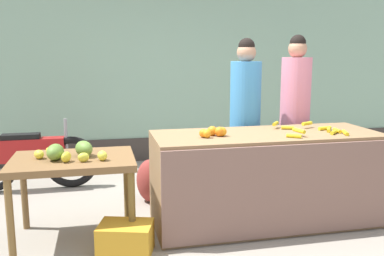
{
  "coord_description": "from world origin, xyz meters",
  "views": [
    {
      "loc": [
        -1.06,
        -3.73,
        1.66
      ],
      "look_at": [
        -0.2,
        0.15,
        0.95
      ],
      "focal_mm": 39.3,
      "sensor_mm": 36.0,
      "label": 1
    }
  ],
  "objects_px": {
    "vendor_woman_blue_shirt": "(245,121)",
    "vendor_woman_pink_shirt": "(295,116)",
    "produce_crate": "(126,239)",
    "parked_motorcycle": "(31,158)",
    "produce_sack": "(151,181)"
  },
  "relations": [
    {
      "from": "vendor_woman_pink_shirt",
      "to": "produce_crate",
      "type": "xyz_separation_m",
      "value": [
        -2.03,
        -1.08,
        -0.81
      ]
    },
    {
      "from": "vendor_woman_pink_shirt",
      "to": "produce_crate",
      "type": "distance_m",
      "value": 2.44
    },
    {
      "from": "vendor_woman_pink_shirt",
      "to": "produce_sack",
      "type": "xyz_separation_m",
      "value": [
        -1.66,
        0.13,
        -0.7
      ]
    },
    {
      "from": "produce_sack",
      "to": "vendor_woman_pink_shirt",
      "type": "bearing_deg",
      "value": -4.35
    },
    {
      "from": "vendor_woman_blue_shirt",
      "to": "vendor_woman_pink_shirt",
      "type": "xyz_separation_m",
      "value": [
        0.62,
        0.04,
        0.02
      ]
    },
    {
      "from": "parked_motorcycle",
      "to": "produce_crate",
      "type": "relative_size",
      "value": 3.64
    },
    {
      "from": "produce_sack",
      "to": "parked_motorcycle",
      "type": "bearing_deg",
      "value": 151.93
    },
    {
      "from": "vendor_woman_blue_shirt",
      "to": "parked_motorcycle",
      "type": "bearing_deg",
      "value": 159.67
    },
    {
      "from": "parked_motorcycle",
      "to": "produce_sack",
      "type": "relative_size",
      "value": 3.27
    },
    {
      "from": "produce_crate",
      "to": "vendor_woman_pink_shirt",
      "type": "bearing_deg",
      "value": 28.17
    },
    {
      "from": "parked_motorcycle",
      "to": "produce_sack",
      "type": "xyz_separation_m",
      "value": [
        1.38,
        -0.74,
        -0.16
      ]
    },
    {
      "from": "vendor_woman_blue_shirt",
      "to": "produce_crate",
      "type": "height_order",
      "value": "vendor_woman_blue_shirt"
    },
    {
      "from": "vendor_woman_blue_shirt",
      "to": "vendor_woman_pink_shirt",
      "type": "relative_size",
      "value": 0.98
    },
    {
      "from": "produce_crate",
      "to": "produce_sack",
      "type": "xyz_separation_m",
      "value": [
        0.36,
        1.21,
        0.11
      ]
    },
    {
      "from": "produce_crate",
      "to": "produce_sack",
      "type": "distance_m",
      "value": 1.27
    }
  ]
}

